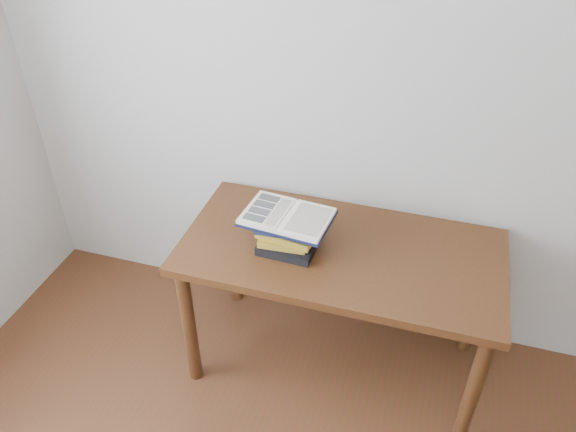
% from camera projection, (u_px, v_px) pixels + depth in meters
% --- Properties ---
extents(room_shell, '(3.54, 3.54, 2.62)m').
position_uv_depth(room_shell, '(129.00, 354.00, 0.73)').
color(room_shell, '#B4B2AB').
rests_on(room_shell, ground).
extents(desk, '(1.33, 0.66, 0.71)m').
position_uv_depth(desk, '(340.00, 267.00, 2.38)').
color(desk, '#4F2613').
rests_on(desk, ground).
extents(book_stack, '(0.26, 0.20, 0.13)m').
position_uv_depth(book_stack, '(287.00, 235.00, 2.29)').
color(book_stack, black).
rests_on(book_stack, desk).
extents(open_book, '(0.37, 0.28, 0.03)m').
position_uv_depth(open_book, '(287.00, 217.00, 2.25)').
color(open_book, black).
rests_on(open_book, book_stack).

